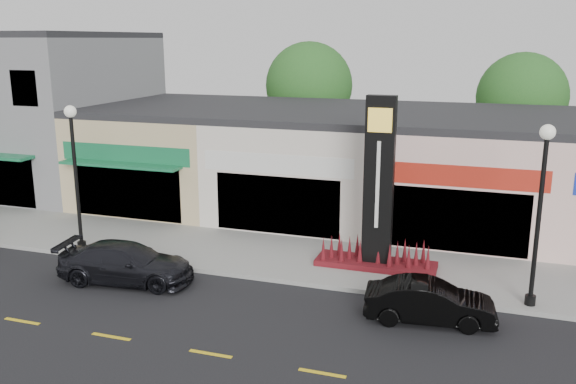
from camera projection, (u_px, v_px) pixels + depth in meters
name	position (u px, v px, depth m)	size (l,w,h in m)	color
ground	(253.00, 307.00, 18.57)	(120.00, 120.00, 0.00)	black
sidewalk	(296.00, 258.00, 22.56)	(52.00, 4.30, 0.15)	gray
curb	(276.00, 280.00, 20.49)	(52.00, 0.20, 0.15)	gray
building_grey_2story	(25.00, 110.00, 33.61)	(12.00, 10.95, 8.30)	slate
shop_beige	(180.00, 151.00, 31.13)	(7.00, 10.85, 4.80)	tan
shop_cream	(311.00, 159.00, 29.01)	(7.00, 10.01, 4.80)	beige
shop_pink_w	(463.00, 168.00, 26.87)	(7.00, 10.01, 4.80)	beige
tree_rear_west	(309.00, 86.00, 36.47)	(5.20, 5.20, 7.83)	#382619
tree_rear_mid	(522.00, 97.00, 32.90)	(4.80, 4.80, 7.29)	#382619
lamp_west_near	(75.00, 164.00, 22.46)	(0.44, 0.44, 5.47)	black
lamp_east_near	(541.00, 198.00, 17.59)	(0.44, 0.44, 5.47)	black
pylon_sign	(378.00, 208.00, 20.97)	(4.20, 1.30, 6.00)	#4F0D1C
car_dark_sedan	(126.00, 263.00, 20.38)	(4.56, 1.85, 1.32)	black
car_black_conv	(430.00, 302.00, 17.48)	(3.70, 1.29, 1.22)	black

